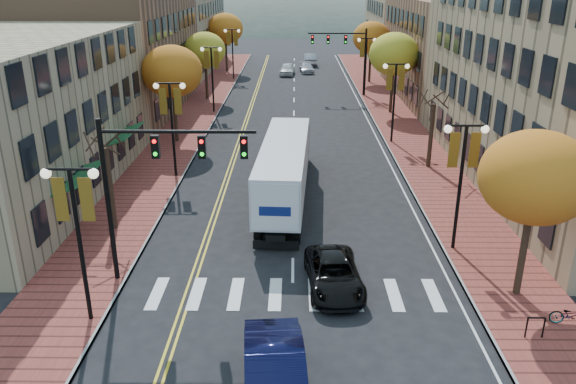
{
  "coord_description": "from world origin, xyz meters",
  "views": [
    {
      "loc": [
        0.04,
        -17.68,
        12.05
      ],
      "look_at": [
        -0.25,
        7.8,
        2.2
      ],
      "focal_mm": 35.0,
      "sensor_mm": 36.0,
      "label": 1
    }
  ],
  "objects_px": {
    "black_suv": "(334,274)",
    "bicycle": "(572,315)",
    "navy_sedan": "(275,377)",
    "semi_truck": "(286,163)"
  },
  "relations": [
    {
      "from": "semi_truck",
      "to": "navy_sedan",
      "type": "xyz_separation_m",
      "value": [
        -0.06,
        -16.63,
        -1.25
      ]
    },
    {
      "from": "semi_truck",
      "to": "bicycle",
      "type": "distance_m",
      "value": 16.64
    },
    {
      "from": "semi_truck",
      "to": "bicycle",
      "type": "bearing_deg",
      "value": -47.29
    },
    {
      "from": "black_suv",
      "to": "semi_truck",
      "type": "bearing_deg",
      "value": 97.95
    },
    {
      "from": "black_suv",
      "to": "bicycle",
      "type": "relative_size",
      "value": 3.06
    },
    {
      "from": "navy_sedan",
      "to": "bicycle",
      "type": "height_order",
      "value": "navy_sedan"
    },
    {
      "from": "navy_sedan",
      "to": "black_suv",
      "type": "distance_m",
      "value": 6.96
    },
    {
      "from": "semi_truck",
      "to": "navy_sedan",
      "type": "height_order",
      "value": "semi_truck"
    },
    {
      "from": "black_suv",
      "to": "navy_sedan",
      "type": "bearing_deg",
      "value": -112.38
    },
    {
      "from": "semi_truck",
      "to": "bicycle",
      "type": "xyz_separation_m",
      "value": [
        10.57,
        -12.76,
        -1.56
      ]
    }
  ]
}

